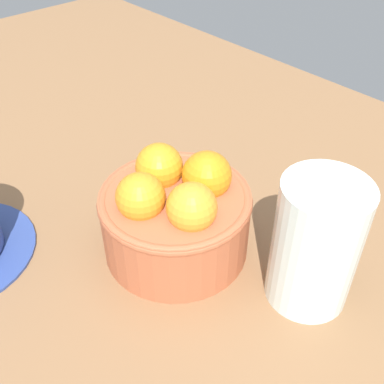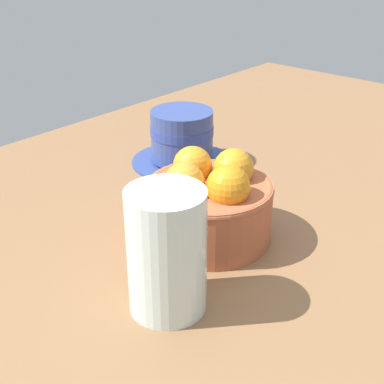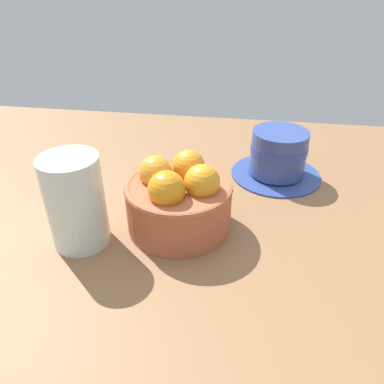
% 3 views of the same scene
% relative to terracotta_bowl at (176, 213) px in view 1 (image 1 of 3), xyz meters
% --- Properties ---
extents(ground_plane, '(1.46, 0.82, 0.04)m').
position_rel_terracotta_bowl_xyz_m(ground_plane, '(0.00, -0.00, -0.07)').
color(ground_plane, brown).
extents(terracotta_bowl, '(0.14, 0.14, 0.10)m').
position_rel_terracotta_bowl_xyz_m(terracotta_bowl, '(0.00, 0.00, 0.00)').
color(terracotta_bowl, '#AD5938').
rests_on(terracotta_bowl, ground_plane).
extents(water_glass, '(0.07, 0.07, 0.12)m').
position_rel_terracotta_bowl_xyz_m(water_glass, '(0.12, 0.05, 0.01)').
color(water_glass, silver).
rests_on(water_glass, ground_plane).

